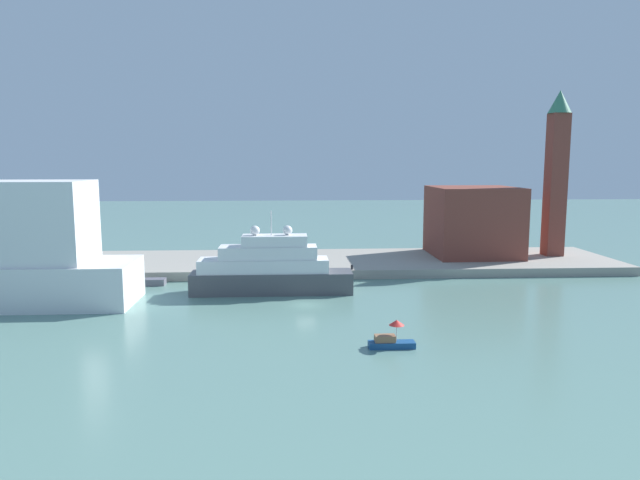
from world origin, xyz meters
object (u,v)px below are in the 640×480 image
harbor_building (473,221)px  mooring_bollard (352,267)px  large_yacht (270,270)px  work_barge (151,282)px  bell_tower (556,168)px  parked_car (231,262)px  person_figure (256,261)px  small_motorboat (391,339)px

harbor_building → mooring_bollard: bearing=-151.4°
large_yacht → work_barge: 19.30m
mooring_bollard → bell_tower: bearing=17.3°
mooring_bollard → parked_car: bearing=164.9°
parked_car → person_figure: person_figure is taller
person_figure → mooring_bollard: (15.41, -4.02, -0.47)m
small_motorboat → bell_tower: size_ratio=0.16×
harbor_building → mooring_bollard: (-23.58, -12.88, -5.88)m
bell_tower → mooring_bollard: bell_tower is taller
small_motorboat → person_figure: person_figure is taller
small_motorboat → large_yacht: bearing=117.1°
parked_car → person_figure: bearing=-16.8°
large_yacht → person_figure: bearing=101.2°
person_figure → large_yacht: bearing=-78.8°
parked_car → person_figure: size_ratio=2.37×
large_yacht → mooring_bollard: bearing=36.3°
harbor_building → parked_car: bearing=-170.0°
bell_tower → mooring_bollard: 42.87m
mooring_bollard → large_yacht: bearing=-143.7°
person_figure → mooring_bollard: bearing=-14.6°
harbor_building → bell_tower: (14.57, -0.97, 9.63)m
large_yacht → harbor_building: (36.35, 22.26, 4.38)m
bell_tower → parked_car: (-57.73, -6.63, -15.32)m
work_barge → harbor_building: harbor_building is taller
parked_car → large_yacht: bearing=-65.1°
large_yacht → bell_tower: bell_tower is taller
large_yacht → parked_car: 16.22m
bell_tower → large_yacht: bearing=-157.3°
harbor_building → parked_car: 44.19m
harbor_building → mooring_bollard: 27.51m
work_barge → large_yacht: bearing=-18.8°
large_yacht → small_motorboat: bearing=-62.9°
work_barge → person_figure: bearing=25.2°
work_barge → parked_car: size_ratio=1.02×
parked_car → harbor_building: bearing=10.0°
mooring_bollard → harbor_building: bearing=28.6°
small_motorboat → bell_tower: 62.22m
work_barge → harbor_building: bearing=16.5°
large_yacht → parked_car: large_yacht is taller
large_yacht → harbor_building: 42.85m
bell_tower → parked_car: bearing=-173.4°
work_barge → person_figure: 17.14m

